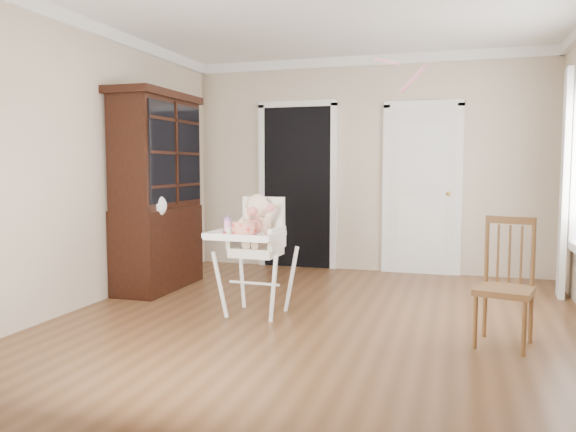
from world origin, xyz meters
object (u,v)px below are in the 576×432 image
(high_chair, at_px, (256,241))
(sippy_cup, at_px, (227,224))
(cake, at_px, (243,229))
(china_cabinet, at_px, (158,191))
(dining_chair, at_px, (505,286))

(high_chair, bearing_deg, sippy_cup, -154.97)
(cake, height_order, china_cabinet, china_cabinet)
(high_chair, distance_m, dining_chair, 2.10)
(china_cabinet, bearing_deg, cake, -35.62)
(high_chair, xyz_separation_m, dining_chair, (2.07, -0.29, -0.22))
(dining_chair, bearing_deg, sippy_cup, -170.81)
(high_chair, relative_size, cake, 4.34)
(sippy_cup, distance_m, china_cabinet, 1.44)
(sippy_cup, bearing_deg, china_cabinet, 144.78)
(sippy_cup, height_order, china_cabinet, china_cabinet)
(high_chair, relative_size, china_cabinet, 0.51)
(high_chair, xyz_separation_m, china_cabinet, (-1.39, 0.72, 0.40))
(sippy_cup, distance_m, dining_chair, 2.34)
(sippy_cup, relative_size, china_cabinet, 0.08)
(china_cabinet, bearing_deg, dining_chair, -16.29)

